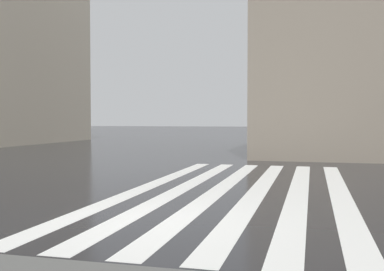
{
  "coord_description": "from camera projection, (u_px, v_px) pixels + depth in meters",
  "views": [
    {
      "loc": [
        -7.93,
        -2.98,
        1.83
      ],
      "look_at": [
        5.61,
        0.56,
        1.35
      ],
      "focal_mm": 43.29,
      "sensor_mm": 36.0,
      "label": 1
    }
  ],
  "objects": [
    {
      "name": "zebra_crossing",
      "position": [
        239.0,
        189.0,
        12.07
      ],
      "size": [
        13.0,
        5.5,
        0.01
      ],
      "color": "silver",
      "rests_on": "ground_plane"
    },
    {
      "name": "ground_plane",
      "position": [
        144.0,
        219.0,
        8.49
      ],
      "size": [
        220.0,
        220.0,
        0.0
      ],
      "primitive_type": "plane",
      "color": "black"
    }
  ]
}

